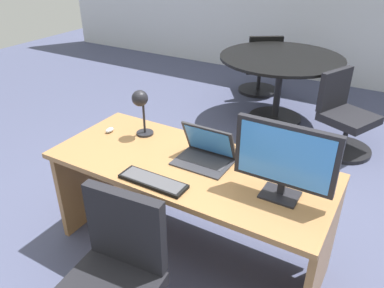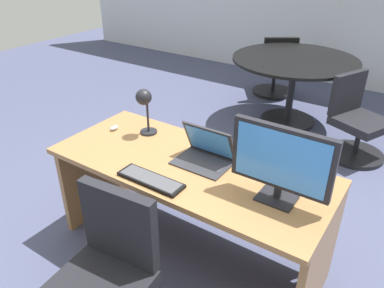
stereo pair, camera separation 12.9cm
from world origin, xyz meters
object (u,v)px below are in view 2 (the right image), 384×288
at_px(monitor, 281,161).
at_px(keyboard, 151,180).
at_px(meeting_table, 293,74).
at_px(desk_lamp, 144,103).
at_px(meeting_chair_far, 356,125).
at_px(desk, 193,187).
at_px(laptop, 207,150).
at_px(mouse, 114,128).
at_px(meeting_chair_near, 276,72).

distance_m(monitor, keyboard, 0.74).
bearing_deg(monitor, meeting_table, 108.58).
bearing_deg(desk_lamp, meeting_chair_far, 60.62).
relative_size(desk, monitor, 3.31).
bearing_deg(laptop, mouse, -178.93).
bearing_deg(laptop, desk, -147.28).
distance_m(monitor, desk_lamp, 1.08).
distance_m(keyboard, meeting_table, 2.70).
xyz_separation_m(laptop, meeting_table, (-0.30, 2.31, -0.20)).
bearing_deg(keyboard, laptop, 69.67).
bearing_deg(mouse, keyboard, -29.55).
distance_m(meeting_chair_near, meeting_chair_far, 1.72).
distance_m(desk_lamp, meeting_table, 2.29).
relative_size(laptop, desk_lamp, 1.01).
bearing_deg(meeting_chair_near, keyboard, -79.15).
bearing_deg(monitor, meeting_chair_near, 112.52).
bearing_deg(mouse, meeting_chair_far, 56.55).
bearing_deg(desk, desk_lamp, 167.01).
relative_size(monitor, meeting_table, 0.39).
xyz_separation_m(desk_lamp, meeting_chair_near, (-0.25, 2.99, -0.64)).
bearing_deg(monitor, laptop, 165.88).
bearing_deg(monitor, mouse, 174.86).
xyz_separation_m(desk, laptop, (0.07, 0.05, 0.28)).
height_order(monitor, keyboard, monitor).
bearing_deg(laptop, desk_lamp, 173.28).
height_order(keyboard, mouse, mouse).
bearing_deg(meeting_chair_far, laptop, -104.91).
xyz_separation_m(desk, monitor, (0.59, -0.09, 0.45)).
bearing_deg(meeting_chair_far, monitor, -89.89).
distance_m(desk_lamp, meeting_chair_near, 3.06).
height_order(mouse, meeting_chair_near, meeting_chair_near).
relative_size(laptop, meeting_table, 0.25).
height_order(monitor, desk_lamp, monitor).
xyz_separation_m(keyboard, meeting_table, (-0.16, 2.69, -0.14)).
xyz_separation_m(laptop, meeting_chair_far, (0.52, 1.95, -0.47)).
bearing_deg(mouse, meeting_chair_near, 90.34).
height_order(laptop, mouse, laptop).
xyz_separation_m(laptop, desk_lamp, (-0.54, 0.06, 0.17)).
bearing_deg(desk, laptop, 32.72).
bearing_deg(desk, meeting_chair_far, 73.55).
bearing_deg(monitor, desk_lamp, 169.60).
bearing_deg(meeting_chair_far, keyboard, -105.81).
relative_size(monitor, laptop, 1.57).
xyz_separation_m(mouse, meeting_chair_far, (1.30, 1.96, -0.42)).
bearing_deg(laptop, meeting_table, 97.36).
height_order(keyboard, meeting_chair_far, meeting_chair_far).
height_order(desk_lamp, meeting_table, desk_lamp).
distance_m(desk, meeting_chair_near, 3.18).
bearing_deg(mouse, monitor, -5.14).
bearing_deg(meeting_table, desk, -84.47).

